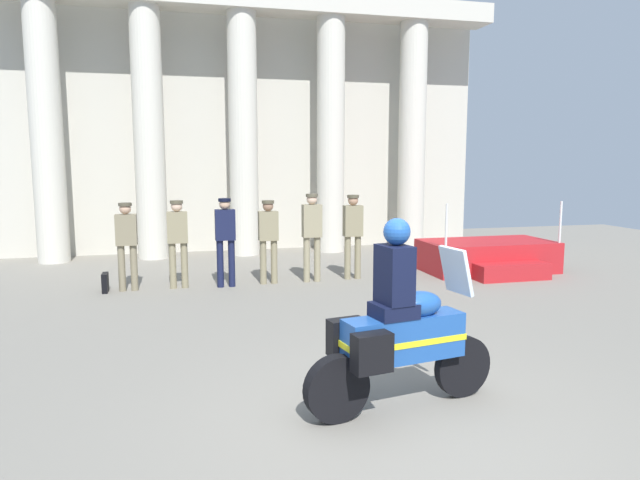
# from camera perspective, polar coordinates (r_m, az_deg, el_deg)

# --- Properties ---
(ground_plane) EXTENTS (28.00, 28.00, 0.00)m
(ground_plane) POSITION_cam_1_polar(r_m,az_deg,el_deg) (5.65, 8.05, -17.78)
(ground_plane) COLOR gray
(colonnade_backdrop) EXTENTS (13.39, 1.58, 6.64)m
(colonnade_backdrop) POSITION_cam_1_polar(r_m,az_deg,el_deg) (15.58, -7.86, 12.12)
(colonnade_backdrop) COLOR beige
(colonnade_backdrop) RESTS_ON ground_plane
(reviewing_stand) EXTENTS (2.83, 2.00, 1.57)m
(reviewing_stand) POSITION_cam_1_polar(r_m,az_deg,el_deg) (13.26, 16.33, -1.62)
(reviewing_stand) COLOR #B21E23
(reviewing_stand) RESTS_ON ground_plane
(officer_in_row_0) EXTENTS (0.38, 0.24, 1.66)m
(officer_in_row_0) POSITION_cam_1_polar(r_m,az_deg,el_deg) (11.33, -18.57, 0.08)
(officer_in_row_0) COLOR #7A7056
(officer_in_row_0) RESTS_ON ground_plane
(officer_in_row_1) EXTENTS (0.38, 0.24, 1.69)m
(officer_in_row_1) POSITION_cam_1_polar(r_m,az_deg,el_deg) (11.30, -13.89, 0.32)
(officer_in_row_1) COLOR #847A5B
(officer_in_row_1) RESTS_ON ground_plane
(officer_in_row_2) EXTENTS (0.38, 0.24, 1.72)m
(officer_in_row_2) POSITION_cam_1_polar(r_m,az_deg,el_deg) (11.23, -9.34, 0.51)
(officer_in_row_2) COLOR #141938
(officer_in_row_2) RESTS_ON ground_plane
(officer_in_row_3) EXTENTS (0.38, 0.24, 1.66)m
(officer_in_row_3) POSITION_cam_1_polar(r_m,az_deg,el_deg) (11.42, -5.13, 0.52)
(officer_in_row_3) COLOR #847A5B
(officer_in_row_3) RESTS_ON ground_plane
(officer_in_row_4) EXTENTS (0.38, 0.24, 1.78)m
(officer_in_row_4) POSITION_cam_1_polar(r_m,az_deg,el_deg) (11.56, -0.81, 0.99)
(officer_in_row_4) COLOR gray
(officer_in_row_4) RESTS_ON ground_plane
(officer_in_row_5) EXTENTS (0.38, 0.24, 1.74)m
(officer_in_row_5) POSITION_cam_1_polar(r_m,az_deg,el_deg) (11.85, 3.26, 1.03)
(officer_in_row_5) COLOR #847A5B
(officer_in_row_5) RESTS_ON ground_plane
(motorcycle_with_rider) EXTENTS (2.08, 0.78, 1.90)m
(motorcycle_with_rider) POSITION_cam_1_polar(r_m,az_deg,el_deg) (5.71, 7.67, -8.92)
(motorcycle_with_rider) COLOR black
(motorcycle_with_rider) RESTS_ON ground_plane
(briefcase_on_ground) EXTENTS (0.10, 0.32, 0.36)m
(briefcase_on_ground) POSITION_cam_1_polar(r_m,az_deg,el_deg) (11.48, -20.46, -3.97)
(briefcase_on_ground) COLOR black
(briefcase_on_ground) RESTS_ON ground_plane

